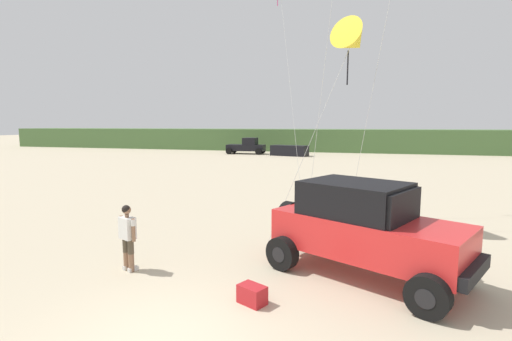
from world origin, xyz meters
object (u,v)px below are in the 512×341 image
object	(u,v)px
person_watching	(128,234)
distant_pickup	(247,146)
jeep	(365,227)
cooler_box	(252,295)
kite_orange_streamer	(353,40)
distant_sedan	(289,151)

from	to	relation	value
person_watching	distant_pickup	world-z (taller)	distant_pickup
jeep	distant_pickup	distance (m)	37.61
cooler_box	person_watching	bearing A→B (deg)	-167.31
cooler_box	kite_orange_streamer	xyz separation A→B (m)	(1.68, 6.55, 6.26)
distant_pickup	jeep	bearing A→B (deg)	-68.97
distant_pickup	cooler_box	bearing A→B (deg)	-73.09
distant_pickup	distant_sedan	size ratio (longest dim) A/B	1.11
person_watching	cooler_box	size ratio (longest dim) A/B	2.98
jeep	person_watching	distance (m)	5.77
jeep	distant_sedan	bearing A→B (deg)	103.27
cooler_box	distant_pickup	bearing A→B (deg)	133.60
jeep	cooler_box	size ratio (longest dim) A/B	8.92
kite_orange_streamer	distant_sedan	bearing A→B (deg)	104.27
person_watching	kite_orange_streamer	world-z (taller)	kite_orange_streamer
distant_pickup	distant_sedan	bearing A→B (deg)	-13.33
cooler_box	distant_sedan	bearing A→B (deg)	125.84
jeep	distant_sedan	world-z (taller)	jeep
cooler_box	distant_sedan	xyz separation A→B (m)	(-5.78, 35.88, 0.41)
person_watching	cooler_box	world-z (taller)	person_watching
person_watching	distant_pickup	size ratio (longest dim) A/B	0.36
jeep	cooler_box	bearing A→B (deg)	-136.45
distant_sedan	kite_orange_streamer	distance (m)	30.83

